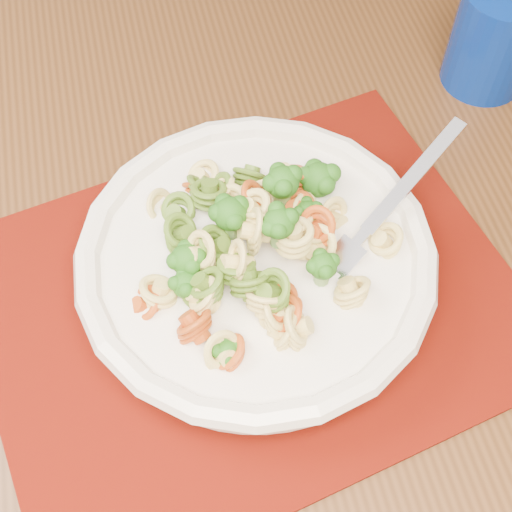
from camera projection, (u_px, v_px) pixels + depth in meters
name	position (u px, v px, depth m)	size (l,w,h in m)	color
dining_table	(250.00, 216.00, 0.71)	(1.62, 1.12, 0.74)	#4C2C15
placemat	(249.00, 301.00, 0.56)	(0.40, 0.31, 0.00)	#500F03
pasta_bowl	(256.00, 263.00, 0.54)	(0.27, 0.27, 0.05)	white
pasta_broccoli_heap	(256.00, 252.00, 0.52)	(0.23, 0.23, 0.06)	#EDC675
fork	(345.00, 256.00, 0.52)	(0.19, 0.02, 0.01)	silver
tumbler	(495.00, 38.00, 0.65)	(0.08, 0.08, 0.10)	navy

